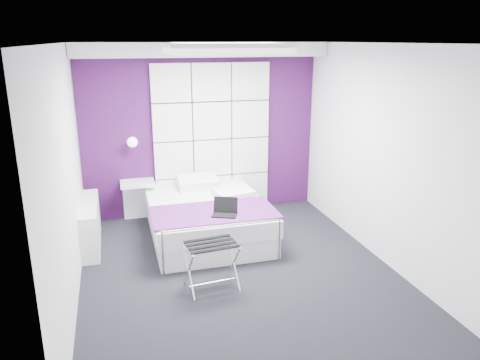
{
  "coord_description": "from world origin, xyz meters",
  "views": [
    {
      "loc": [
        -1.32,
        -4.74,
        2.64
      ],
      "look_at": [
        0.09,
        0.35,
        1.04
      ],
      "focal_mm": 35.0,
      "sensor_mm": 36.0,
      "label": 1
    }
  ],
  "objects_px": {
    "nightstand": "(137,183)",
    "laptop": "(224,211)",
    "wall_lamp": "(132,142)",
    "luggage_rack": "(212,266)",
    "radiator": "(90,224)",
    "bed": "(207,217)"
  },
  "relations": [
    {
      "from": "radiator",
      "to": "laptop",
      "type": "height_order",
      "value": "laptop"
    },
    {
      "from": "radiator",
      "to": "luggage_rack",
      "type": "xyz_separation_m",
      "value": [
        1.31,
        -1.5,
        -0.04
      ]
    },
    {
      "from": "wall_lamp",
      "to": "bed",
      "type": "xyz_separation_m",
      "value": [
        0.9,
        -0.88,
        -0.94
      ]
    },
    {
      "from": "wall_lamp",
      "to": "laptop",
      "type": "bearing_deg",
      "value": -55.98
    },
    {
      "from": "luggage_rack",
      "to": "wall_lamp",
      "type": "bearing_deg",
      "value": 100.59
    },
    {
      "from": "wall_lamp",
      "to": "nightstand",
      "type": "bearing_deg",
      "value": -50.82
    },
    {
      "from": "luggage_rack",
      "to": "laptop",
      "type": "xyz_separation_m",
      "value": [
        0.33,
        0.78,
        0.33
      ]
    },
    {
      "from": "wall_lamp",
      "to": "laptop",
      "type": "xyz_separation_m",
      "value": [
        1.0,
        -1.48,
        -0.63
      ]
    },
    {
      "from": "radiator",
      "to": "bed",
      "type": "bearing_deg",
      "value": -4.34
    },
    {
      "from": "nightstand",
      "to": "luggage_rack",
      "type": "height_order",
      "value": "nightstand"
    },
    {
      "from": "wall_lamp",
      "to": "bed",
      "type": "distance_m",
      "value": 1.57
    },
    {
      "from": "radiator",
      "to": "laptop",
      "type": "xyz_separation_m",
      "value": [
        1.64,
        -0.72,
        0.29
      ]
    },
    {
      "from": "wall_lamp",
      "to": "radiator",
      "type": "xyz_separation_m",
      "value": [
        -0.64,
        -0.76,
        -0.92
      ]
    },
    {
      "from": "nightstand",
      "to": "laptop",
      "type": "height_order",
      "value": "laptop"
    },
    {
      "from": "radiator",
      "to": "luggage_rack",
      "type": "height_order",
      "value": "radiator"
    },
    {
      "from": "nightstand",
      "to": "laptop",
      "type": "xyz_separation_m",
      "value": [
        0.97,
        -1.44,
        -0.01
      ]
    },
    {
      "from": "wall_lamp",
      "to": "luggage_rack",
      "type": "distance_m",
      "value": 2.55
    },
    {
      "from": "radiator",
      "to": "nightstand",
      "type": "height_order",
      "value": "nightstand"
    },
    {
      "from": "laptop",
      "to": "wall_lamp",
      "type": "bearing_deg",
      "value": 148.07
    },
    {
      "from": "radiator",
      "to": "luggage_rack",
      "type": "relative_size",
      "value": 2.24
    },
    {
      "from": "radiator",
      "to": "nightstand",
      "type": "xyz_separation_m",
      "value": [
        0.67,
        0.72,
        0.3
      ]
    },
    {
      "from": "bed",
      "to": "luggage_rack",
      "type": "xyz_separation_m",
      "value": [
        -0.23,
        -1.39,
        -0.02
      ]
    }
  ]
}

